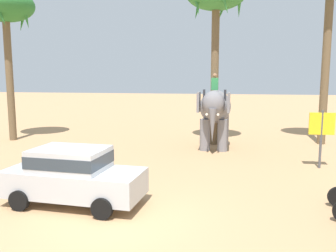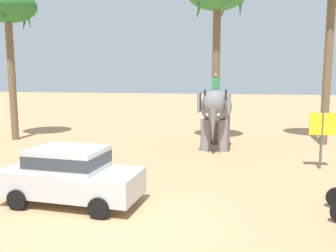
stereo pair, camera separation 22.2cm
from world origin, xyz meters
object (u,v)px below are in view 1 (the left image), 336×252
object	(u,v)px
palm_tree_behind_elephant	(5,10)
signboard_yellow	(322,128)
elephant_with_mahout	(215,110)
car_sedan_foreground	(73,174)

from	to	relation	value
palm_tree_behind_elephant	signboard_yellow	size ratio (longest dim) A/B	3.55
elephant_with_mahout	signboard_yellow	size ratio (longest dim) A/B	1.62
car_sedan_foreground	signboard_yellow	world-z (taller)	signboard_yellow
palm_tree_behind_elephant	elephant_with_mahout	bearing A→B (deg)	-2.38
car_sedan_foreground	elephant_with_mahout	xyz separation A→B (m)	(3.90, 8.94, 1.06)
elephant_with_mahout	palm_tree_behind_elephant	world-z (taller)	palm_tree_behind_elephant
car_sedan_foreground	elephant_with_mahout	distance (m)	9.81
elephant_with_mahout	palm_tree_behind_elephant	distance (m)	12.92
car_sedan_foreground	palm_tree_behind_elephant	size ratio (longest dim) A/B	0.50
car_sedan_foreground	elephant_with_mahout	size ratio (longest dim) A/B	1.09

